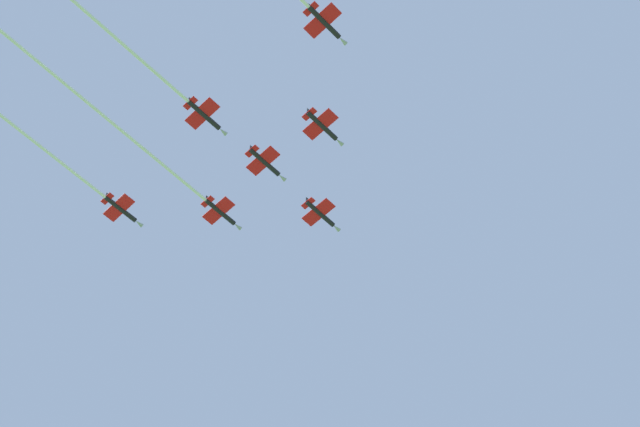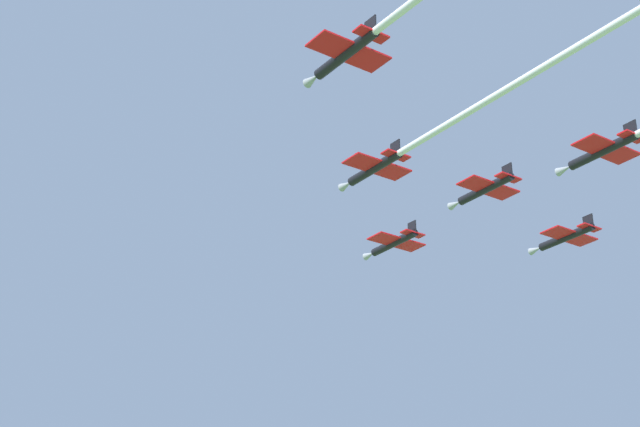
# 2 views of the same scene
# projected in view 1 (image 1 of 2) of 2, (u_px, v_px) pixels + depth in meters

# --- Properties ---
(jet_lead) EXTENTS (11.75, 9.37, 2.59)m
(jet_lead) POSITION_uv_depth(u_px,v_px,m) (321.00, 214.00, 232.15)
(jet_lead) COLOR black
(jet_port_inner) EXTENTS (69.08, 43.41, 2.59)m
(jet_port_inner) POSITION_uv_depth(u_px,v_px,m) (143.00, 148.00, 221.81)
(jet_port_inner) COLOR black
(jet_starboard_inner) EXTENTS (11.75, 9.37, 2.59)m
(jet_starboard_inner) POSITION_uv_depth(u_px,v_px,m) (323.00, 126.00, 217.62)
(jet_starboard_inner) COLOR black
(jet_port_outer) EXTENTS (11.75, 9.37, 2.59)m
(jet_port_outer) POSITION_uv_depth(u_px,v_px,m) (265.00, 163.00, 225.54)
(jet_port_outer) COLOR black
(jet_starboard_outer) EXTENTS (65.81, 41.38, 2.59)m
(jet_starboard_outer) POSITION_uv_depth(u_px,v_px,m) (45.00, 150.00, 222.79)
(jet_starboard_outer) COLOR black
(jet_port_trail) EXTENTS (62.24, 39.18, 2.59)m
(jet_port_trail) POSITION_uv_depth(u_px,v_px,m) (133.00, 53.00, 206.89)
(jet_port_trail) COLOR black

